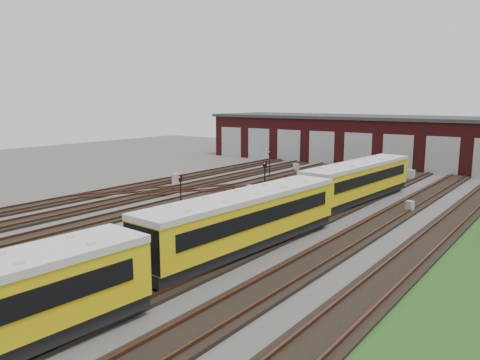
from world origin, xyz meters
The scene contains 13 objects.
ground centered at (0.00, 0.00, 0.00)m, with size 120.00×120.00×0.00m, color #4C4947.
track_network centered at (-0.17, 0.59, 0.11)m, with size 30.40×70.00×0.33m.
maintenance_shed centered at (-0.01, 39.97, 3.20)m, with size 51.00×12.50×6.35m.
metro_train centered at (6.00, -1.04, 1.88)m, with size 3.55×46.80×3.03m.
signal_mast_0 centered at (-2.98, 3.07, 1.90)m, with size 0.24×0.22×2.97m.
signal_mast_1 centered at (-6.56, 20.76, 1.97)m, with size 0.29×0.27×3.07m.
signal_mast_2 centered at (-0.09, 10.02, 2.26)m, with size 0.31×0.29×3.52m.
signal_mast_3 centered at (3.76, 12.03, 1.81)m, with size 0.25×0.24×2.80m.
relay_cabinet_0 centered at (-12.05, 11.89, 0.57)m, with size 0.68×0.57×1.14m, color #B0B3B6.
relay_cabinet_1 centered at (-6.53, 26.49, 0.49)m, with size 0.59×0.49×0.99m, color #B0B3B6.
relay_cabinet_2 centered at (-3.16, 12.28, 0.43)m, with size 0.51×0.43×0.85m, color #B0B3B6.
relay_cabinet_3 centered at (6.25, 28.63, 0.56)m, with size 0.67×0.56×1.12m, color #B0B3B6.
relay_cabinet_4 centered at (10.58, 13.96, 0.44)m, with size 0.52×0.44×0.87m, color #B0B3B6.
Camera 1 is at (20.85, -21.69, 8.48)m, focal length 35.00 mm.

